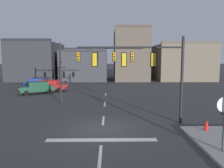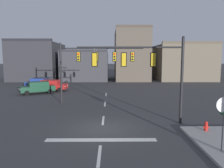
# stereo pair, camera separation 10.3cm
# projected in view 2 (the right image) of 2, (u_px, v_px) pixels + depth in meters

# --- Properties ---
(ground_plane) EXTENTS (400.00, 400.00, 0.00)m
(ground_plane) POSITION_uv_depth(u_px,v_px,m) (102.00, 129.00, 14.39)
(ground_plane) COLOR #353538
(stop_bar_paint) EXTENTS (6.40, 0.50, 0.01)m
(stop_bar_paint) POSITION_uv_depth(u_px,v_px,m) (101.00, 140.00, 12.41)
(stop_bar_paint) COLOR silver
(stop_bar_paint) RESTS_ON ground
(lane_centreline) EXTENTS (0.16, 26.40, 0.01)m
(lane_centreline) POSITION_uv_depth(u_px,v_px,m) (103.00, 120.00, 16.38)
(lane_centreline) COLOR silver
(lane_centreline) RESTS_ON ground
(signal_mast_near_side) EXTENTS (7.53, 0.48, 6.24)m
(signal_mast_near_side) POSITION_uv_depth(u_px,v_px,m) (147.00, 66.00, 15.22)
(signal_mast_near_side) COLOR black
(signal_mast_near_side) RESTS_ON ground
(signal_mast_far_side) EXTENTS (8.68, 0.37, 6.31)m
(signal_mast_far_side) POSITION_uv_depth(u_px,v_px,m) (91.00, 61.00, 22.33)
(signal_mast_far_side) COLOR black
(signal_mast_far_side) RESTS_ON ground
(stop_sign) EXTENTS (0.76, 0.64, 2.83)m
(stop_sign) POSITION_uv_depth(u_px,v_px,m) (224.00, 111.00, 10.36)
(stop_sign) COLOR #56565B
(stop_sign) RESTS_ON ground
(car_lot_nearside) EXTENTS (4.57, 2.23, 1.61)m
(car_lot_nearside) POSITION_uv_depth(u_px,v_px,m) (51.00, 85.00, 31.35)
(car_lot_nearside) COLOR #A81E1E
(car_lot_nearside) RESTS_ON ground
(car_lot_middle) EXTENTS (4.72, 3.72, 1.61)m
(car_lot_middle) POSITION_uv_depth(u_px,v_px,m) (38.00, 87.00, 28.86)
(car_lot_middle) COLOR #143D28
(car_lot_middle) RESTS_ON ground
(car_lot_farside) EXTENTS (4.46, 1.92, 1.61)m
(car_lot_farside) POSITION_uv_depth(u_px,v_px,m) (40.00, 83.00, 33.98)
(car_lot_farside) COLOR navy
(car_lot_farside) RESTS_ON ground
(fire_hydrant) EXTENTS (0.40, 0.30, 0.75)m
(fire_hydrant) POSITION_uv_depth(u_px,v_px,m) (206.00, 128.00, 13.55)
(fire_hydrant) COLOR red
(fire_hydrant) RESTS_ON ground
(building_row) EXTENTS (43.34, 12.78, 11.26)m
(building_row) POSITION_uv_depth(u_px,v_px,m) (111.00, 61.00, 48.23)
(building_row) COLOR #2D2D33
(building_row) RESTS_ON ground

